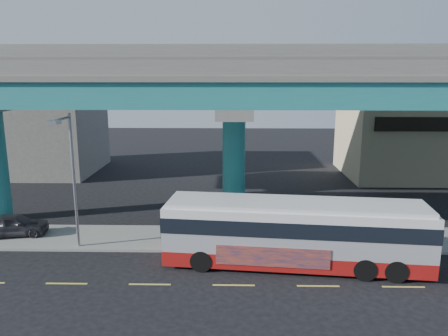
{
  "coord_description": "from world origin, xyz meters",
  "views": [
    {
      "loc": [
        -0.07,
        -19.34,
        9.86
      ],
      "look_at": [
        -0.55,
        4.0,
        4.76
      ],
      "focal_mm": 35.0,
      "sensor_mm": 36.0,
      "label": 1
    }
  ],
  "objects_px": {
    "transit_bus": "(295,231)",
    "parked_car": "(14,225)",
    "street_lamp": "(69,164)",
    "stop_sign": "(339,217)"
  },
  "relations": [
    {
      "from": "transit_bus",
      "to": "stop_sign",
      "type": "distance_m",
      "value": 3.53
    },
    {
      "from": "parked_car",
      "to": "stop_sign",
      "type": "distance_m",
      "value": 19.39
    },
    {
      "from": "street_lamp",
      "to": "stop_sign",
      "type": "distance_m",
      "value": 15.16
    },
    {
      "from": "transit_bus",
      "to": "street_lamp",
      "type": "bearing_deg",
      "value": 178.96
    },
    {
      "from": "transit_bus",
      "to": "street_lamp",
      "type": "height_order",
      "value": "street_lamp"
    },
    {
      "from": "parked_car",
      "to": "transit_bus",
      "type": "bearing_deg",
      "value": -112.39
    },
    {
      "from": "transit_bus",
      "to": "street_lamp",
      "type": "relative_size",
      "value": 1.8
    },
    {
      "from": "transit_bus",
      "to": "street_lamp",
      "type": "xyz_separation_m",
      "value": [
        -12.05,
        1.47,
        3.2
      ]
    },
    {
      "from": "transit_bus",
      "to": "parked_car",
      "type": "bearing_deg",
      "value": 173.61
    },
    {
      "from": "street_lamp",
      "to": "transit_bus",
      "type": "bearing_deg",
      "value": -6.96
    }
  ]
}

